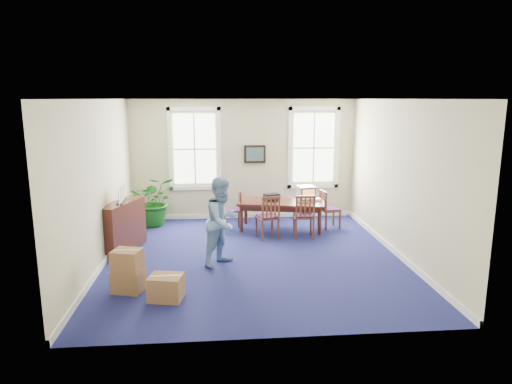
{
  "coord_description": "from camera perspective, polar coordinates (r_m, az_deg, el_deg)",
  "views": [
    {
      "loc": [
        -0.74,
        -8.9,
        3.21
      ],
      "look_at": [
        0.1,
        0.6,
        1.25
      ],
      "focal_mm": 32.0,
      "sensor_mm": 36.0,
      "label": 1
    }
  ],
  "objects": [
    {
      "name": "conference_table",
      "position": [
        11.4,
        3.17,
        -2.9
      ],
      "size": [
        2.25,
        1.37,
        0.72
      ],
      "primitive_type": null,
      "rotation": [
        0.0,
        0.0,
        -0.21
      ],
      "color": "#4B2018",
      "rests_on": "ground"
    },
    {
      "name": "baseboard_back",
      "position": [
        12.55,
        -1.51,
        -2.94
      ],
      "size": [
        6.0,
        0.04,
        0.12
      ],
      "primitive_type": "cube",
      "color": "white",
      "rests_on": "ground"
    },
    {
      "name": "cardboard_boxes",
      "position": [
        8.13,
        -14.27,
        -9.1
      ],
      "size": [
        1.62,
        1.62,
        0.77
      ],
      "primitive_type": null,
      "rotation": [
        0.0,
        0.0,
        -0.24
      ],
      "color": "#926642",
      "rests_on": "ground"
    },
    {
      "name": "window_right",
      "position": [
        12.49,
        7.22,
        5.49
      ],
      "size": [
        1.4,
        0.12,
        2.2
      ],
      "primitive_type": null,
      "color": "white",
      "rests_on": "ground"
    },
    {
      "name": "man",
      "position": [
        8.9,
        -4.19,
        -3.67
      ],
      "size": [
        1.05,
        1.07,
        1.74
      ],
      "primitive_type": "imported",
      "rotation": [
        0.0,
        0.0,
        0.87
      ],
      "color": "#7094C4",
      "rests_on": "ground"
    },
    {
      "name": "wall_right",
      "position": [
        9.79,
        17.49,
        1.6
      ],
      "size": [
        0.0,
        6.5,
        6.5
      ],
      "primitive_type": "plane",
      "rotation": [
        1.57,
        0.0,
        -1.57
      ],
      "color": "#C2B792",
      "rests_on": "ground"
    },
    {
      "name": "potted_plant",
      "position": [
        11.95,
        -12.57,
        -1.1
      ],
      "size": [
        1.29,
        1.17,
        1.28
      ],
      "primitive_type": "imported",
      "rotation": [
        0.0,
        0.0,
        0.16
      ],
      "color": "#114E11",
      "rests_on": "ground"
    },
    {
      "name": "chair_near_left",
      "position": [
        10.62,
        1.43,
        -3.08
      ],
      "size": [
        0.57,
        0.57,
        1.03
      ],
      "primitive_type": null,
      "rotation": [
        0.0,
        0.0,
        3.41
      ],
      "color": "brown",
      "rests_on": "ground"
    },
    {
      "name": "wall_back",
      "position": [
        12.28,
        -1.56,
        4.07
      ],
      "size": [
        6.5,
        0.0,
        6.5
      ],
      "primitive_type": "plane",
      "rotation": [
        1.57,
        0.0,
        0.0
      ],
      "color": "#C2B792",
      "rests_on": "ground"
    },
    {
      "name": "chair_end_left",
      "position": [
        11.26,
        -3.08,
        -2.31
      ],
      "size": [
        0.47,
        0.47,
        1.01
      ],
      "primitive_type": null,
      "rotation": [
        0.0,
        0.0,
        -1.53
      ],
      "color": "brown",
      "rests_on": "ground"
    },
    {
      "name": "window_left",
      "position": [
        12.22,
        -7.68,
        5.35
      ],
      "size": [
        1.4,
        0.12,
        2.2
      ],
      "primitive_type": null,
      "color": "white",
      "rests_on": "ground"
    },
    {
      "name": "equipment_bag",
      "position": [
        11.31,
        1.97,
        -0.66
      ],
      "size": [
        0.42,
        0.35,
        0.18
      ],
      "primitive_type": "cube",
      "rotation": [
        0.0,
        0.0,
        0.35
      ],
      "color": "black",
      "rests_on": "conference_table"
    },
    {
      "name": "baseboard_left",
      "position": [
        9.7,
        -18.22,
        -7.94
      ],
      "size": [
        0.04,
        6.5,
        0.12
      ],
      "primitive_type": "cube",
      "color": "white",
      "rests_on": "ground"
    },
    {
      "name": "game_console",
      "position": [
        11.48,
        7.67,
        -0.92
      ],
      "size": [
        0.17,
        0.21,
        0.05
      ],
      "primitive_type": "cube",
      "rotation": [
        0.0,
        0.0,
        -0.01
      ],
      "color": "white",
      "rests_on": "conference_table"
    },
    {
      "name": "credenza",
      "position": [
        10.14,
        -16.33,
        -4.24
      ],
      "size": [
        0.81,
        1.38,
        1.04
      ],
      "primitive_type": "cube",
      "rotation": [
        0.0,
        0.0,
        -0.35
      ],
      "color": "#4B2018",
      "rests_on": "ground"
    },
    {
      "name": "chair_end_right",
      "position": [
        11.61,
        9.25,
        -2.12
      ],
      "size": [
        0.51,
        0.51,
        0.97
      ],
      "primitive_type": null,
      "rotation": [
        0.0,
        0.0,
        1.76
      ],
      "color": "brown",
      "rests_on": "ground"
    },
    {
      "name": "floor",
      "position": [
        9.49,
        -0.29,
        -8.15
      ],
      "size": [
        6.5,
        6.5,
        0.0
      ],
      "primitive_type": "plane",
      "color": "navy",
      "rests_on": "ground"
    },
    {
      "name": "brochure_rack",
      "position": [
        9.98,
        -16.44,
        -0.42
      ],
      "size": [
        0.18,
        0.77,
        0.34
      ],
      "primitive_type": null,
      "rotation": [
        0.0,
        0.0,
        -0.06
      ],
      "color": "#99999E",
      "rests_on": "credenza"
    },
    {
      "name": "wall_left",
      "position": [
        9.33,
        -19.0,
        1.03
      ],
      "size": [
        0.0,
        6.5,
        6.5
      ],
      "primitive_type": "plane",
      "rotation": [
        1.57,
        0.0,
        1.57
      ],
      "color": "#C2B792",
      "rests_on": "ground"
    },
    {
      "name": "ceiling",
      "position": [
        8.93,
        -0.31,
        11.55
      ],
      "size": [
        6.5,
        6.5,
        0.0
      ],
      "primitive_type": "plane",
      "rotation": [
        3.14,
        0.0,
        0.0
      ],
      "color": "white",
      "rests_on": "ground"
    },
    {
      "name": "chair_near_right",
      "position": [
        10.75,
        5.99,
        -2.93
      ],
      "size": [
        0.5,
        0.5,
        1.05
      ],
      "primitive_type": null,
      "rotation": [
        0.0,
        0.0,
        3.09
      ],
      "color": "brown",
      "rests_on": "ground"
    },
    {
      "name": "crt_tv",
      "position": [
        11.43,
        6.24,
        -0.14
      ],
      "size": [
        0.46,
        0.49,
        0.36
      ],
      "primitive_type": null,
      "rotation": [
        0.0,
        0.0,
        0.15
      ],
      "color": "#B7B7BC",
      "rests_on": "conference_table"
    },
    {
      "name": "wall_front",
      "position": [
        5.92,
        2.32,
        -4.16
      ],
      "size": [
        6.5,
        0.0,
        6.5
      ],
      "primitive_type": "plane",
      "rotation": [
        -1.57,
        0.0,
        0.0
      ],
      "color": "#C2B792",
      "rests_on": "ground"
    },
    {
      "name": "wall_picture",
      "position": [
        12.23,
        -0.14,
        4.75
      ],
      "size": [
        0.58,
        0.06,
        0.48
      ],
      "primitive_type": null,
      "color": "black",
      "rests_on": "ground"
    },
    {
      "name": "baseboard_right",
      "position": [
        10.15,
        16.81,
        -6.99
      ],
      "size": [
        0.04,
        6.5,
        0.12
      ],
      "primitive_type": "cube",
      "color": "white",
      "rests_on": "ground"
    }
  ]
}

